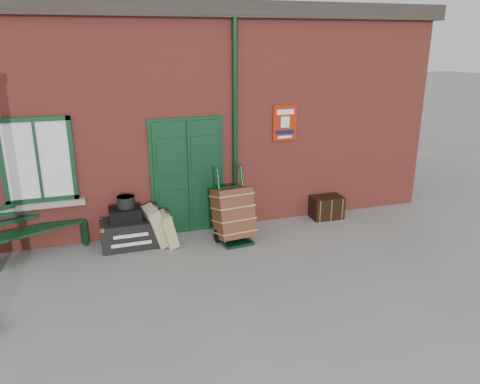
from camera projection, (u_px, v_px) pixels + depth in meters
name	position (u px, v px, depth m)	size (l,w,h in m)	color
ground	(225.00, 260.00, 8.09)	(80.00, 80.00, 0.00)	gray
station_building	(180.00, 108.00, 10.57)	(10.30, 4.30, 4.36)	#A33F34
bench	(36.00, 227.00, 8.21)	(1.65, 1.07, 0.98)	#0D321A
houdini_trunk	(130.00, 234.00, 8.54)	(1.01, 0.56, 0.51)	black
strongbox	(125.00, 214.00, 8.40)	(0.56, 0.40, 0.25)	black
hatbox	(126.00, 202.00, 8.37)	(0.30, 0.30, 0.20)	black
suitcase_back	(156.00, 226.00, 8.56)	(0.21, 0.52, 0.73)	tan
suitcase_front	(167.00, 229.00, 8.54)	(0.19, 0.47, 0.62)	tan
porter_trolley	(233.00, 214.00, 8.70)	(0.74, 0.79, 1.38)	black
dark_trunk	(327.00, 207.00, 9.92)	(0.65, 0.43, 0.47)	black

